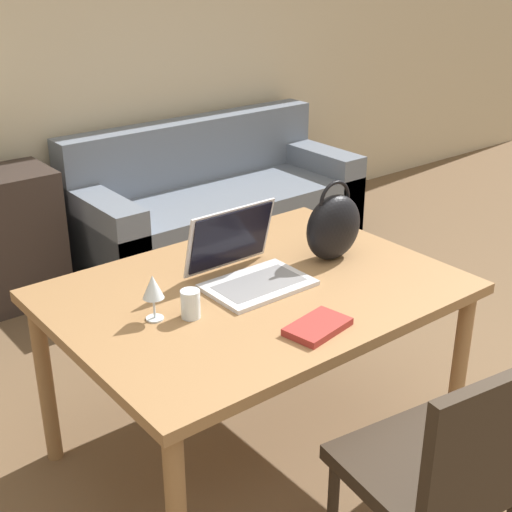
% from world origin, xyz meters
% --- Properties ---
extents(wall_back, '(10.00, 0.06, 2.70)m').
position_xyz_m(wall_back, '(0.00, 3.02, 1.35)').
color(wall_back, beige).
rests_on(wall_back, ground_plane).
extents(dining_table, '(1.40, 1.03, 0.72)m').
position_xyz_m(dining_table, '(-0.12, 0.83, 0.65)').
color(dining_table, olive).
rests_on(dining_table, ground_plane).
extents(chair, '(0.50, 0.50, 0.86)m').
position_xyz_m(chair, '(-0.13, -0.04, 0.49)').
color(chair, '#2D2319').
rests_on(chair, ground_plane).
extents(couch, '(1.85, 0.78, 0.82)m').
position_xyz_m(couch, '(0.93, 2.58, 0.29)').
color(couch, slate).
rests_on(couch, ground_plane).
extents(laptop, '(0.37, 0.33, 0.26)m').
position_xyz_m(laptop, '(-0.11, 0.90, 0.79)').
color(laptop, silver).
rests_on(laptop, dining_table).
extents(drinking_glass, '(0.06, 0.06, 0.10)m').
position_xyz_m(drinking_glass, '(-0.42, 0.79, 0.77)').
color(drinking_glass, silver).
rests_on(drinking_glass, dining_table).
extents(wine_glass, '(0.07, 0.07, 0.16)m').
position_xyz_m(wine_glass, '(-0.53, 0.85, 0.84)').
color(wine_glass, silver).
rests_on(wine_glass, dining_table).
extents(handbag, '(0.25, 0.13, 0.32)m').
position_xyz_m(handbag, '(0.27, 0.84, 0.86)').
color(handbag, black).
rests_on(handbag, dining_table).
extents(book, '(0.23, 0.16, 0.02)m').
position_xyz_m(book, '(-0.16, 0.47, 0.74)').
color(book, maroon).
rests_on(book, dining_table).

